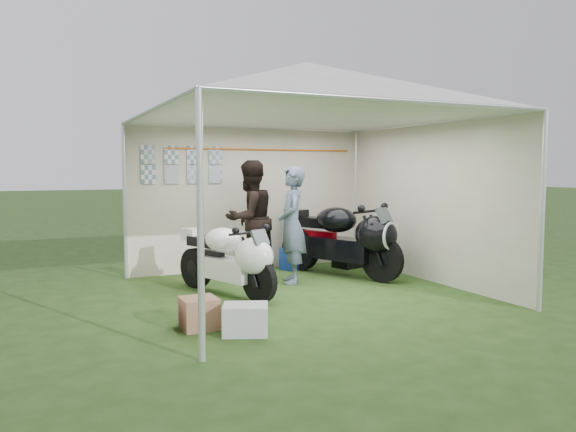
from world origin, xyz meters
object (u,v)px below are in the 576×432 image
at_px(crate_2, 198,315).
at_px(person_blue_jacket, 292,225).
at_px(paddock_stand, 295,258).
at_px(motorcycle_black, 346,237).
at_px(canopy_tent, 305,96).
at_px(crate_0, 246,319).
at_px(person_dark_jacket, 250,219).
at_px(equipment_box, 348,254).
at_px(motorcycle_white, 230,257).
at_px(crate_1, 199,313).

bearing_deg(crate_2, person_blue_jacket, 41.24).
relative_size(paddock_stand, person_blue_jacket, 0.28).
height_order(motorcycle_black, person_blue_jacket, person_blue_jacket).
height_order(canopy_tent, crate_0, canopy_tent).
distance_m(motorcycle_black, person_dark_jacket, 1.48).
height_order(equipment_box, crate_2, equipment_box).
height_order(person_dark_jacket, crate_0, person_dark_jacket).
bearing_deg(crate_2, motorcycle_white, 57.22).
bearing_deg(crate_0, crate_1, 134.08).
bearing_deg(person_dark_jacket, crate_2, 37.60).
relative_size(person_dark_jacket, crate_2, 5.40).
xyz_separation_m(person_blue_jacket, crate_1, (-1.86, -1.69, -0.68)).
height_order(person_dark_jacket, crate_1, person_dark_jacket).
bearing_deg(paddock_stand, equipment_box, -15.39).
distance_m(paddock_stand, person_blue_jacket, 1.32).
distance_m(motorcycle_white, crate_0, 1.75).
xyz_separation_m(equipment_box, crate_1, (-3.26, -2.46, -0.06)).
bearing_deg(person_blue_jacket, person_dark_jacket, -132.28).
bearing_deg(person_blue_jacket, equipment_box, 138.01).
distance_m(motorcycle_white, person_dark_jacket, 1.36).
distance_m(paddock_stand, crate_1, 3.61).
xyz_separation_m(motorcycle_black, equipment_box, (0.46, 0.68, -0.38)).
xyz_separation_m(motorcycle_white, paddock_stand, (1.61, 1.41, -0.33)).
bearing_deg(crate_2, canopy_tent, 29.82).
xyz_separation_m(motorcycle_black, crate_0, (-2.43, -2.16, -0.46)).
bearing_deg(motorcycle_black, person_blue_jacket, 161.42).
relative_size(crate_0, crate_1, 1.24).
relative_size(motorcycle_black, crate_1, 5.78).
bearing_deg(paddock_stand, crate_0, -123.42).
distance_m(motorcycle_black, crate_2, 3.32).
bearing_deg(equipment_box, canopy_tent, -137.44).
distance_m(canopy_tent, crate_0, 3.15).
height_order(canopy_tent, person_dark_jacket, canopy_tent).
bearing_deg(crate_1, crate_0, -45.92).
distance_m(paddock_stand, crate_2, 3.56).
xyz_separation_m(paddock_stand, crate_1, (-2.39, -2.70, -0.02)).
relative_size(crate_0, crate_2, 1.35).
bearing_deg(motorcycle_white, canopy_tent, -33.54).
xyz_separation_m(motorcycle_white, person_dark_jacket, (0.70, 1.11, 0.38)).
height_order(motorcycle_black, crate_2, motorcycle_black).
xyz_separation_m(equipment_box, crate_0, (-2.90, -2.84, -0.08)).
bearing_deg(equipment_box, crate_1, -143.00).
bearing_deg(canopy_tent, motorcycle_white, 167.47).
xyz_separation_m(person_dark_jacket, crate_1, (-1.48, -2.39, -0.72)).
distance_m(crate_1, crate_2, 0.08).
distance_m(canopy_tent, motorcycle_black, 2.34).
bearing_deg(motorcycle_black, paddock_stand, 90.00).
relative_size(motorcycle_black, equipment_box, 4.65).
xyz_separation_m(canopy_tent, crate_0, (-1.38, -1.45, -2.43)).
height_order(crate_0, crate_2, crate_0).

